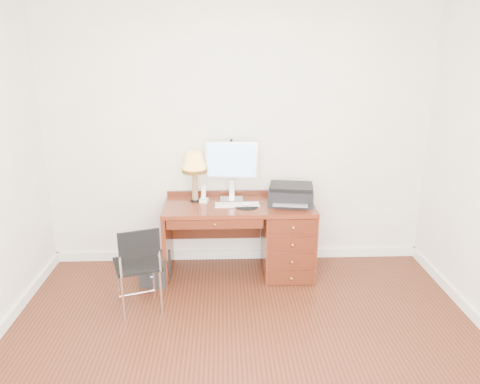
{
  "coord_description": "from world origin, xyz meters",
  "views": [
    {
      "loc": [
        -0.16,
        -3.04,
        2.25
      ],
      "look_at": [
        0.0,
        1.2,
        0.94
      ],
      "focal_mm": 35.0,
      "sensor_mm": 36.0,
      "label": 1
    }
  ],
  "objects_px": {
    "desk": "(270,235)",
    "printer": "(291,194)",
    "equipment_box": "(155,269)",
    "chair": "(136,261)",
    "leg_lamp": "(194,165)",
    "phone": "(204,197)",
    "monitor": "(231,163)"
  },
  "relations": [
    {
      "from": "printer",
      "to": "leg_lamp",
      "type": "bearing_deg",
      "value": -177.68
    },
    {
      "from": "monitor",
      "to": "printer",
      "type": "relative_size",
      "value": 1.23
    },
    {
      "from": "printer",
      "to": "equipment_box",
      "type": "xyz_separation_m",
      "value": [
        -1.36,
        -0.21,
        -0.69
      ]
    },
    {
      "from": "leg_lamp",
      "to": "phone",
      "type": "distance_m",
      "value": 0.34
    },
    {
      "from": "phone",
      "to": "equipment_box",
      "type": "distance_m",
      "value": 0.86
    },
    {
      "from": "desk",
      "to": "printer",
      "type": "distance_m",
      "value": 0.48
    },
    {
      "from": "monitor",
      "to": "leg_lamp",
      "type": "height_order",
      "value": "monitor"
    },
    {
      "from": "monitor",
      "to": "leg_lamp",
      "type": "relative_size",
      "value": 1.18
    },
    {
      "from": "leg_lamp",
      "to": "chair",
      "type": "xyz_separation_m",
      "value": [
        -0.47,
        -0.86,
        -0.63
      ]
    },
    {
      "from": "printer",
      "to": "phone",
      "type": "xyz_separation_m",
      "value": [
        -0.87,
        0.08,
        -0.05
      ]
    },
    {
      "from": "chair",
      "to": "equipment_box",
      "type": "height_order",
      "value": "chair"
    },
    {
      "from": "printer",
      "to": "chair",
      "type": "height_order",
      "value": "printer"
    },
    {
      "from": "monitor",
      "to": "chair",
      "type": "relative_size",
      "value": 0.74
    },
    {
      "from": "leg_lamp",
      "to": "equipment_box",
      "type": "height_order",
      "value": "leg_lamp"
    },
    {
      "from": "leg_lamp",
      "to": "phone",
      "type": "height_order",
      "value": "leg_lamp"
    },
    {
      "from": "printer",
      "to": "phone",
      "type": "relative_size",
      "value": 2.89
    },
    {
      "from": "leg_lamp",
      "to": "phone",
      "type": "bearing_deg",
      "value": -24.74
    },
    {
      "from": "desk",
      "to": "chair",
      "type": "height_order",
      "value": "chair"
    },
    {
      "from": "chair",
      "to": "monitor",
      "type": "bearing_deg",
      "value": 28.05
    },
    {
      "from": "monitor",
      "to": "phone",
      "type": "bearing_deg",
      "value": -156.8
    },
    {
      "from": "phone",
      "to": "desk",
      "type": "bearing_deg",
      "value": 5.63
    },
    {
      "from": "monitor",
      "to": "equipment_box",
      "type": "xyz_separation_m",
      "value": [
        -0.77,
        -0.38,
        -0.98
      ]
    },
    {
      "from": "desk",
      "to": "equipment_box",
      "type": "xyz_separation_m",
      "value": [
        -1.17,
        -0.21,
        -0.26
      ]
    },
    {
      "from": "desk",
      "to": "leg_lamp",
      "type": "height_order",
      "value": "leg_lamp"
    },
    {
      "from": "leg_lamp",
      "to": "equipment_box",
      "type": "bearing_deg",
      "value": -140.88
    },
    {
      "from": "desk",
      "to": "printer",
      "type": "height_order",
      "value": "printer"
    },
    {
      "from": "printer",
      "to": "chair",
      "type": "bearing_deg",
      "value": -143.55
    },
    {
      "from": "desk",
      "to": "printer",
      "type": "bearing_deg",
      "value": 0.37
    },
    {
      "from": "desk",
      "to": "equipment_box",
      "type": "distance_m",
      "value": 1.21
    },
    {
      "from": "equipment_box",
      "to": "desk",
      "type": "bearing_deg",
      "value": 16.62
    },
    {
      "from": "desk",
      "to": "monitor",
      "type": "height_order",
      "value": "monitor"
    },
    {
      "from": "printer",
      "to": "equipment_box",
      "type": "bearing_deg",
      "value": -162.08
    }
  ]
}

